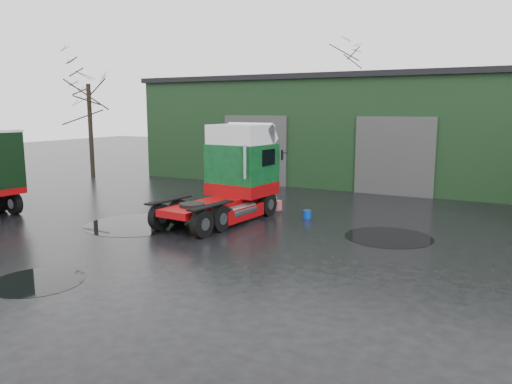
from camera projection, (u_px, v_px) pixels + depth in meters
ground at (211, 263)px, 14.37m from camera, size 100.00×100.00×0.00m
warehouse at (417, 129)px, 30.35m from camera, size 32.40×12.40×6.30m
hero_tractor at (217, 174)px, 19.19m from camera, size 3.16×6.34×3.80m
wash_bucket at (307, 214)px, 20.21m from camera, size 0.38×0.38×0.33m
tree_left at (90, 111)px, 31.97m from camera, size 4.40×4.40×8.50m
tree_back_a at (343, 104)px, 42.49m from camera, size 4.40×4.40×9.50m
puddle_0 at (37, 281)px, 12.83m from camera, size 2.37×2.37×0.01m
puddle_1 at (388, 237)px, 17.24m from camera, size 3.03×3.03×0.01m
puddle_2 at (136, 225)px, 19.11m from camera, size 3.87×3.87×0.01m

